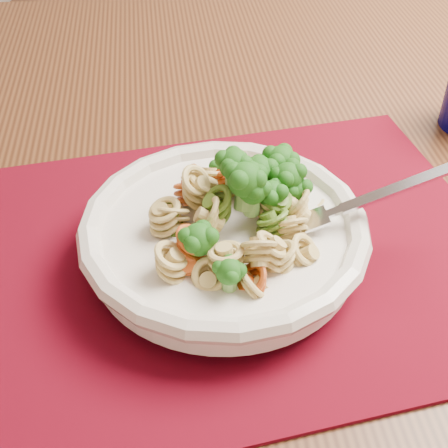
# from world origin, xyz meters

# --- Properties ---
(dining_table) EXTENTS (1.76, 1.43, 0.70)m
(dining_table) POSITION_xyz_m (-0.49, -0.72, 0.62)
(dining_table) COLOR #5B3219
(dining_table) RESTS_ON ground
(placemat) EXTENTS (0.58, 0.53, 0.00)m
(placemat) POSITION_xyz_m (-0.51, -0.87, 0.70)
(placemat) COLOR #5C0311
(placemat) RESTS_ON dining_table
(pasta_bowl) EXTENTS (0.24, 0.24, 0.05)m
(pasta_bowl) POSITION_xyz_m (-0.52, -0.88, 0.73)
(pasta_bowl) COLOR silver
(pasta_bowl) RESTS_ON placemat
(pasta_broccoli_heap) EXTENTS (0.21, 0.21, 0.06)m
(pasta_broccoli_heap) POSITION_xyz_m (-0.52, -0.88, 0.75)
(pasta_broccoli_heap) COLOR tan
(pasta_broccoli_heap) RESTS_ON pasta_bowl
(fork) EXTENTS (0.18, 0.09, 0.08)m
(fork) POSITION_xyz_m (-0.44, -0.87, 0.75)
(fork) COLOR silver
(fork) RESTS_ON pasta_bowl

